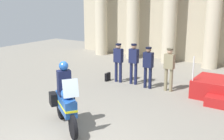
# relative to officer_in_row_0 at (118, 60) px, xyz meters

# --- Properties ---
(officer_in_row_0) EXTENTS (0.38, 0.24, 1.69)m
(officer_in_row_0) POSITION_rel_officer_in_row_0_xyz_m (0.00, 0.00, 0.00)
(officer_in_row_0) COLOR #191E42
(officer_in_row_0) RESTS_ON ground_plane
(officer_in_row_1) EXTENTS (0.38, 0.24, 1.73)m
(officer_in_row_1) POSITION_rel_officer_in_row_0_xyz_m (0.70, 0.09, 0.03)
(officer_in_row_1) COLOR #191E42
(officer_in_row_1) RESTS_ON ground_plane
(officer_in_row_2) EXTENTS (0.38, 0.24, 1.69)m
(officer_in_row_2) POSITION_rel_officer_in_row_0_xyz_m (1.46, -0.08, 0.00)
(officer_in_row_2) COLOR #141938
(officer_in_row_2) RESTS_ON ground_plane
(officer_in_row_3) EXTENTS (0.38, 0.24, 1.70)m
(officer_in_row_3) POSITION_rel_officer_in_row_0_xyz_m (2.31, 0.03, 0.01)
(officer_in_row_3) COLOR #847A5B
(officer_in_row_3) RESTS_ON ground_plane
(motorcycle_with_rider) EXTENTS (1.80, 1.30, 1.90)m
(motorcycle_with_rider) POSITION_rel_officer_in_row_0_xyz_m (1.15, -4.59, -0.20)
(motorcycle_with_rider) COLOR black
(motorcycle_with_rider) RESTS_ON ground_plane
(briefcase_on_ground) EXTENTS (0.10, 0.32, 0.36)m
(briefcase_on_ground) POSITION_rel_officer_in_row_0_xyz_m (-0.49, -0.12, -0.82)
(briefcase_on_ground) COLOR black
(briefcase_on_ground) RESTS_ON ground_plane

